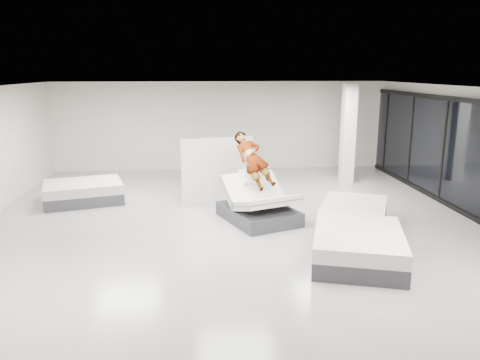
# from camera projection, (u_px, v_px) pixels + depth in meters

# --- Properties ---
(room) EXTENTS (14.00, 14.04, 3.20)m
(room) POSITION_uv_depth(u_px,v_px,m) (236.00, 163.00, 10.31)
(room) COLOR #A7A49E
(room) RESTS_ON ground
(hero_bed) EXTENTS (2.04, 2.31, 1.20)m
(hero_bed) POSITION_uv_depth(u_px,v_px,m) (259.00, 206.00, 11.38)
(hero_bed) COLOR #39393E
(hero_bed) RESTS_ON floor
(person) EXTENTS (1.13, 1.65, 1.43)m
(person) POSITION_uv_depth(u_px,v_px,m) (253.00, 170.00, 11.46)
(person) COLOR slate
(person) RESTS_ON hero_bed
(remote) EXTENTS (0.10, 0.15, 0.08)m
(remote) POSITION_uv_depth(u_px,v_px,m) (268.00, 180.00, 11.30)
(remote) COLOR black
(remote) RESTS_ON person
(divider_panel) EXTENTS (1.97, 0.58, 1.82)m
(divider_panel) POSITION_uv_depth(u_px,v_px,m) (218.00, 171.00, 12.78)
(divider_panel) COLOR silver
(divider_panel) RESTS_ON floor
(flat_bed_right_far) EXTENTS (2.10, 2.34, 0.53)m
(flat_bed_right_far) POSITION_uv_depth(u_px,v_px,m) (354.00, 214.00, 11.13)
(flat_bed_right_far) COLOR #39393E
(flat_bed_right_far) RESTS_ON floor
(flat_bed_right_near) EXTENTS (2.22, 2.58, 0.60)m
(flat_bed_right_near) POSITION_uv_depth(u_px,v_px,m) (358.00, 246.00, 8.98)
(flat_bed_right_near) COLOR #39393E
(flat_bed_right_near) RESTS_ON floor
(flat_bed_left_far) EXTENTS (2.39, 2.03, 0.57)m
(flat_bed_left_far) POSITION_uv_depth(u_px,v_px,m) (83.00, 192.00, 13.03)
(flat_bed_left_far) COLOR #39393E
(flat_bed_left_far) RESTS_ON floor
(column) EXTENTS (0.40, 0.40, 3.20)m
(column) POSITION_uv_depth(u_px,v_px,m) (348.00, 134.00, 15.02)
(column) COLOR white
(column) RESTS_ON floor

